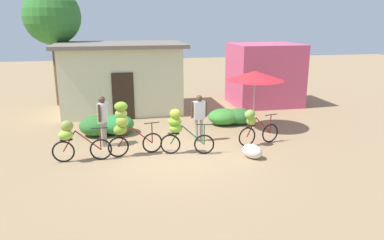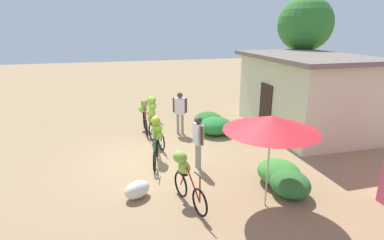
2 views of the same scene
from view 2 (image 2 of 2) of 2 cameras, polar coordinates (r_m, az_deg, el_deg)
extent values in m
plane|color=#997B57|center=(10.17, -7.94, -7.37)|extent=(60.00, 60.00, 0.00)
cube|color=beige|center=(13.43, 20.07, 4.38)|extent=(5.18, 3.38, 2.95)
cube|color=#72665B|center=(13.20, 20.76, 10.96)|extent=(5.68, 3.88, 0.16)
cube|color=#332319|center=(12.65, 13.47, 2.02)|extent=(0.90, 0.06, 2.00)
cylinder|color=brown|center=(16.85, 19.41, 7.76)|extent=(0.30, 0.30, 3.48)
sphere|color=#31762C|center=(16.67, 20.29, 16.38)|extent=(2.67, 2.67, 2.67)
ellipsoid|color=#2E6E2B|center=(12.97, 3.01, -0.09)|extent=(1.23, 1.21, 0.72)
ellipsoid|color=#287E36|center=(12.34, 4.38, -1.10)|extent=(1.28, 1.34, 0.69)
ellipsoid|color=#3A8E33|center=(8.91, 15.82, -9.32)|extent=(1.29, 1.13, 0.64)
ellipsoid|color=#317334|center=(8.40, 17.69, -11.16)|extent=(1.16, 0.99, 0.64)
cylinder|color=beige|center=(7.46, 13.95, -7.90)|extent=(0.04, 0.04, 2.19)
cone|color=red|center=(7.11, 14.52, -0.59)|extent=(2.18, 2.18, 0.35)
torus|color=black|center=(12.24, -8.47, -1.45)|extent=(0.67, 0.07, 0.67)
torus|color=black|center=(13.28, -8.89, 0.00)|extent=(0.67, 0.07, 0.67)
cylinder|color=maroon|center=(13.01, -8.89, 1.07)|extent=(0.41, 0.05, 0.64)
cylinder|color=maroon|center=(12.49, -8.68, 0.40)|extent=(0.73, 0.06, 0.65)
cylinder|color=black|center=(12.05, -8.61, 1.59)|extent=(0.50, 0.04, 0.03)
cylinder|color=maroon|center=(12.14, -8.54, 0.06)|extent=(0.04, 0.04, 0.67)
cube|color=black|center=(13.08, -8.93, 1.39)|extent=(0.36, 0.15, 0.02)
ellipsoid|color=#91C03D|center=(13.03, -9.10, 2.04)|extent=(0.51, 0.45, 0.30)
ellipsoid|color=#8E9F3E|center=(12.92, -8.85, 3.10)|extent=(0.43, 0.38, 0.34)
torus|color=black|center=(10.80, -5.73, -3.93)|extent=(0.66, 0.17, 0.66)
torus|color=black|center=(11.77, -7.52, -2.20)|extent=(0.66, 0.17, 0.66)
cylinder|color=maroon|center=(11.50, -7.29, -1.05)|extent=(0.41, 0.11, 0.63)
cylinder|color=maroon|center=(11.01, -6.40, -1.85)|extent=(0.72, 0.17, 0.63)
cylinder|color=black|center=(10.58, -5.84, -0.59)|extent=(0.50, 0.12, 0.03)
cylinder|color=maroon|center=(10.69, -5.78, -2.28)|extent=(0.04, 0.04, 0.66)
cube|color=black|center=(11.56, -7.42, -0.68)|extent=(0.38, 0.20, 0.02)
ellipsoid|color=olive|center=(11.53, -7.32, 0.19)|extent=(0.54, 0.50, 0.33)
ellipsoid|color=#93AD36|center=(11.39, -7.57, 1.37)|extent=(0.39, 0.32, 0.34)
ellipsoid|color=#9AB73C|center=(11.35, -7.37, 2.58)|extent=(0.38, 0.31, 0.27)
ellipsoid|color=#7DAC2C|center=(11.29, -7.50, 3.68)|extent=(0.42, 0.34, 0.29)
torus|color=black|center=(9.29, -6.98, -7.61)|extent=(0.64, 0.19, 0.64)
torus|color=black|center=(10.27, -6.52, -5.13)|extent=(0.64, 0.19, 0.64)
cylinder|color=#19592D|center=(9.98, -6.65, -3.91)|extent=(0.40, 0.12, 0.63)
cylinder|color=#19592D|center=(9.49, -6.88, -5.06)|extent=(0.71, 0.19, 0.64)
cylinder|color=black|center=(9.04, -7.13, -3.85)|extent=(0.49, 0.14, 0.03)
cylinder|color=#19592D|center=(9.16, -7.05, -5.75)|extent=(0.04, 0.04, 0.65)
cube|color=black|center=(10.04, -6.63, -3.50)|extent=(0.38, 0.22, 0.02)
ellipsoid|color=#81BA32|center=(9.92, -6.40, -2.79)|extent=(0.43, 0.35, 0.29)
ellipsoid|color=#77BD2A|center=(9.88, -6.48, -1.51)|extent=(0.50, 0.43, 0.27)
ellipsoid|color=#96A72C|center=(9.78, -6.76, -0.17)|extent=(0.44, 0.40, 0.33)
torus|color=black|center=(7.24, 1.45, -15.05)|extent=(0.66, 0.21, 0.66)
torus|color=black|center=(7.96, -2.10, -11.87)|extent=(0.66, 0.21, 0.66)
cylinder|color=maroon|center=(7.68, -1.55, -10.37)|extent=(0.36, 0.12, 0.64)
cylinder|color=maroon|center=(7.31, 0.21, -11.88)|extent=(0.63, 0.19, 0.64)
cylinder|color=black|center=(6.91, 1.49, -10.43)|extent=(0.49, 0.15, 0.03)
cylinder|color=maroon|center=(7.07, 1.47, -12.79)|extent=(0.04, 0.04, 0.66)
cube|color=black|center=(7.71, -1.81, -9.81)|extent=(0.38, 0.22, 0.02)
ellipsoid|color=#98C03F|center=(7.60, -1.44, -8.81)|extent=(0.43, 0.40, 0.32)
ellipsoid|color=#81B43E|center=(7.55, -2.25, -6.89)|extent=(0.50, 0.47, 0.31)
ellipsoid|color=silver|center=(8.07, -10.15, -12.62)|extent=(0.74, 0.83, 0.44)
cylinder|color=gray|center=(9.32, 1.37, -6.90)|extent=(0.11, 0.11, 0.80)
cylinder|color=gray|center=(9.47, 0.93, -6.49)|extent=(0.11, 0.11, 0.80)
cube|color=silver|center=(9.13, 1.18, -2.60)|extent=(0.42, 0.25, 0.63)
cylinder|color=#4C3321|center=(8.90, 1.82, -2.91)|extent=(0.08, 0.08, 0.57)
cylinder|color=#4C3321|center=(9.33, 0.57, -1.94)|extent=(0.08, 0.08, 0.57)
sphere|color=#4C3321|center=(8.99, 1.19, -0.07)|extent=(0.22, 0.22, 0.22)
cylinder|color=gray|center=(12.35, -1.81, -0.72)|extent=(0.11, 0.11, 0.82)
cylinder|color=gray|center=(12.38, -2.63, -0.68)|extent=(0.11, 0.11, 0.82)
cube|color=silver|center=(12.16, -2.26, 2.61)|extent=(0.34, 0.45, 0.65)
cylinder|color=#4C3321|center=(12.11, -1.10, 2.71)|extent=(0.08, 0.08, 0.59)
cylinder|color=#4C3321|center=(12.20, -3.42, 2.80)|extent=(0.08, 0.08, 0.59)
sphere|color=#4C3321|center=(12.06, -2.28, 4.62)|extent=(0.22, 0.22, 0.22)
camera|label=1|loc=(14.79, -57.71, 9.15)|focal=35.12mm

